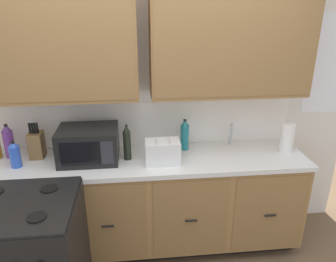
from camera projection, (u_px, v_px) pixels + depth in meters
wall_unit at (144, 64)px, 2.64m from camera, size 3.88×0.40×2.59m
counter_run at (148, 202)px, 2.90m from camera, size 2.71×0.64×0.91m
stove_range at (26, 262)px, 2.23m from camera, size 0.76×0.68×0.95m
microwave at (89, 144)px, 2.66m from camera, size 0.48×0.37×0.28m
toaster at (163, 152)px, 2.62m from camera, size 0.28×0.18×0.19m
knife_block at (37, 144)px, 2.71m from camera, size 0.11×0.14×0.31m
sink_faucet at (231, 134)px, 2.97m from camera, size 0.02×0.02×0.20m
paper_towel_roll at (287, 138)px, 2.81m from camera, size 0.12×0.12×0.26m
bottle_blue at (15, 154)px, 2.55m from camera, size 0.08×0.08×0.22m
bottle_dark at (127, 143)px, 2.66m from camera, size 0.06×0.06×0.31m
bottle_teal at (185, 135)px, 2.85m from camera, size 0.07×0.07×0.28m
bottle_violet at (9, 141)px, 2.70m from camera, size 0.08×0.08×0.29m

